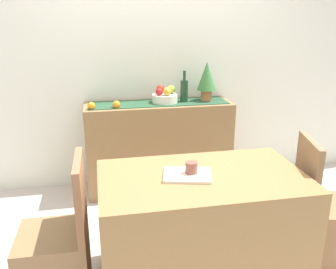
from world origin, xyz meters
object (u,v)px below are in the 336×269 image
open_book (187,175)px  chair_near_window (57,260)px  dining_table (201,229)px  chair_by_corner (324,228)px  potted_plant (207,78)px  fruit_bowl (165,98)px  sideboard_console (159,147)px  coffee_cup (191,169)px  wine_bottle (184,90)px

open_book → chair_near_window: 0.93m
dining_table → open_book: size_ratio=4.43×
dining_table → open_book: 0.39m
chair_by_corner → potted_plant: bearing=108.6°
dining_table → fruit_bowl: bearing=88.9°
chair_by_corner → fruit_bowl: bearing=122.3°
chair_near_window → chair_by_corner: same height
dining_table → chair_by_corner: (0.88, 0.00, -0.10)m
sideboard_console → potted_plant: size_ratio=3.68×
dining_table → chair_near_window: chair_near_window is taller
coffee_cup → chair_by_corner: 1.08m
open_book → coffee_cup: size_ratio=3.20×
fruit_bowl → wine_bottle: bearing=0.0°
dining_table → chair_near_window: 0.89m
sideboard_console → potted_plant: (0.46, 0.00, 0.65)m
dining_table → coffee_cup: bearing=174.4°
dining_table → wine_bottle: bearing=81.2°
open_book → sideboard_console: bearing=101.3°
fruit_bowl → potted_plant: size_ratio=0.64×
open_book → coffee_cup: 0.04m
sideboard_console → coffee_cup: sideboard_console is taller
potted_plant → coffee_cup: bearing=-110.1°
chair_near_window → open_book: bearing=0.1°
coffee_cup → chair_near_window: (-0.81, -0.01, -0.52)m
sideboard_console → chair_near_window: (-0.85, -1.36, -0.17)m
open_book → chair_by_corner: (0.98, 0.00, -0.48)m
open_book → fruit_bowl: bearing=98.7°
dining_table → chair_near_window: size_ratio=1.38×
sideboard_console → wine_bottle: bearing=0.0°
sideboard_console → chair_near_window: size_ratio=1.53×
fruit_bowl → chair_by_corner: bearing=-57.7°
potted_plant → dining_table: 1.60m
potted_plant → open_book: size_ratio=1.34×
coffee_cup → fruit_bowl: bearing=86.0°
sideboard_console → chair_near_window: 1.61m
potted_plant → chair_by_corner: size_ratio=0.42×
wine_bottle → fruit_bowl: bearing=-180.0°
wine_bottle → dining_table: bearing=-98.8°
coffee_cup → chair_near_window: size_ratio=0.10×
dining_table → coffee_cup: (-0.07, 0.01, 0.41)m
chair_near_window → coffee_cup: bearing=0.5°
sideboard_console → chair_by_corner: bearing=-55.9°
fruit_bowl → chair_near_window: size_ratio=0.26×
coffee_cup → chair_near_window: bearing=-179.5°
potted_plant → open_book: 1.50m
wine_bottle → sideboard_console: bearing=-180.0°
wine_bottle → dining_table: size_ratio=0.24×
potted_plant → fruit_bowl: bearing=-180.0°
sideboard_console → open_book: sideboard_console is taller
potted_plant → chair_by_corner: (0.46, -1.36, -0.82)m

